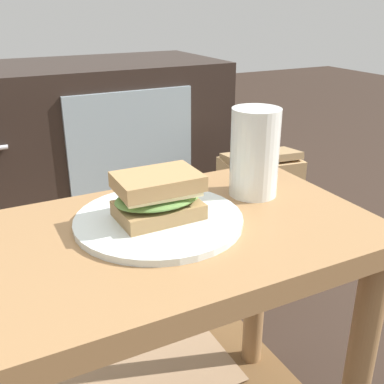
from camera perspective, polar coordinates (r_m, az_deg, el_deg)
The scene contains 7 objects.
side_table at distance 0.71m, azimuth -1.32°, elevation -10.78°, with size 0.56×0.36×0.46m.
tv_cabinet at distance 1.59m, azimuth -14.11°, elevation 4.63°, with size 0.96×0.46×0.58m.
area_rug at distance 1.23m, azimuth -21.21°, elevation -17.36°, with size 1.07×0.84×0.01m.
plate at distance 0.68m, azimuth -4.12°, elevation -3.45°, with size 0.24×0.24×0.01m, color silver.
sandwich_front at distance 0.66m, azimuth -4.21°, elevation -0.50°, with size 0.13×0.09×0.07m.
beer_glass at distance 0.76m, azimuth 7.70°, elevation 4.63°, with size 0.08×0.08×0.14m.
paper_bag at distance 1.38m, azimuth 8.10°, elevation -2.56°, with size 0.23×0.16×0.37m.
Camera 1 is at (-0.26, -0.54, 0.76)m, focal length 43.35 mm.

